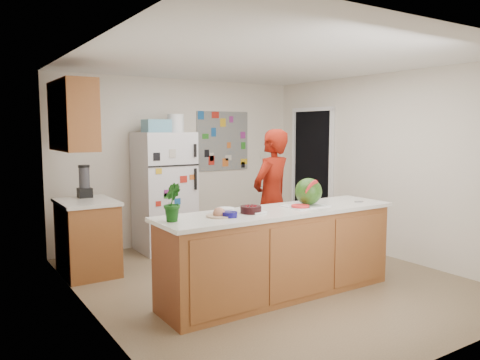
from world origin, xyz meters
TOP-DOWN VIEW (x-y plane):
  - floor at (0.00, 0.00)m, footprint 4.00×4.50m
  - wall_back at (0.00, 2.26)m, footprint 4.00×0.02m
  - wall_left at (-2.01, 0.00)m, footprint 0.02×4.50m
  - wall_right at (2.01, 0.00)m, footprint 0.02×4.50m
  - ceiling at (0.00, 0.00)m, footprint 4.00×4.50m
  - doorway at (1.99, 1.45)m, footprint 0.03×0.85m
  - peninsula_base at (-0.20, -0.50)m, footprint 2.60×0.62m
  - peninsula_top at (-0.20, -0.50)m, footprint 2.68×0.70m
  - side_counter_base at (-1.69, 1.35)m, footprint 0.60×0.80m
  - side_counter_top at (-1.69, 1.35)m, footprint 0.64×0.84m
  - upper_cabinets at (-1.82, 1.30)m, footprint 0.35×1.00m
  - refrigerator at (-0.45, 1.88)m, footprint 0.75×0.70m
  - fridge_top_bin at (-0.55, 1.88)m, footprint 0.35×0.28m
  - photo_collage at (0.75, 2.24)m, footprint 0.95×0.01m
  - person at (0.37, 0.41)m, footprint 0.74×0.60m
  - blender_appliance at (-1.64, 1.59)m, footprint 0.13×0.13m
  - cutting_board at (0.14, -0.51)m, footprint 0.46×0.35m
  - watermelon at (0.20, -0.49)m, footprint 0.29×0.29m
  - watermelon_slice at (0.02, -0.56)m, footprint 0.19×0.19m
  - cherry_bowl at (-0.57, -0.51)m, footprint 0.27×0.27m
  - white_bowl at (-0.81, -0.42)m, footprint 0.21×0.21m
  - cobalt_bowl at (-0.86, -0.57)m, footprint 0.17×0.17m
  - plate at (-0.93, -0.50)m, footprint 0.32×0.32m
  - paper_towel at (-0.52, -0.54)m, footprint 0.18×0.16m
  - keys at (0.84, -0.61)m, footprint 0.10×0.07m
  - potted_plant at (-1.40, -0.45)m, footprint 0.20×0.22m

SIDE VIEW (x-z plane):
  - floor at x=0.00m, z-range -0.02..0.00m
  - side_counter_base at x=-1.69m, z-range 0.00..0.86m
  - peninsula_base at x=-0.20m, z-range 0.00..0.88m
  - refrigerator at x=-0.45m, z-range 0.00..1.70m
  - person at x=0.37m, z-range 0.00..1.75m
  - side_counter_top at x=-1.69m, z-range 0.86..0.90m
  - peninsula_top at x=-0.20m, z-range 0.88..0.92m
  - cutting_board at x=0.14m, z-range 0.92..0.93m
  - keys at x=0.84m, z-range 0.92..0.93m
  - plate at x=-0.93m, z-range 0.92..0.94m
  - paper_towel at x=-0.52m, z-range 0.92..0.94m
  - watermelon_slice at x=0.02m, z-range 0.93..0.95m
  - cobalt_bowl at x=-0.86m, z-range 0.92..0.97m
  - white_bowl at x=-0.81m, z-range 0.92..0.98m
  - cherry_bowl at x=-0.57m, z-range 0.92..0.99m
  - doorway at x=1.99m, z-range 0.00..2.04m
  - watermelon at x=0.20m, z-range 0.93..1.22m
  - blender_appliance at x=-1.64m, z-range 0.90..1.28m
  - potted_plant at x=-1.40m, z-range 0.92..1.26m
  - wall_back at x=0.00m, z-range 0.00..2.50m
  - wall_left at x=-2.01m, z-range 0.00..2.50m
  - wall_right at x=2.01m, z-range 0.00..2.50m
  - photo_collage at x=0.75m, z-range 1.08..2.02m
  - fridge_top_bin at x=-0.55m, z-range 1.70..1.88m
  - upper_cabinets at x=-1.82m, z-range 1.50..2.30m
  - ceiling at x=0.00m, z-range 2.50..2.52m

